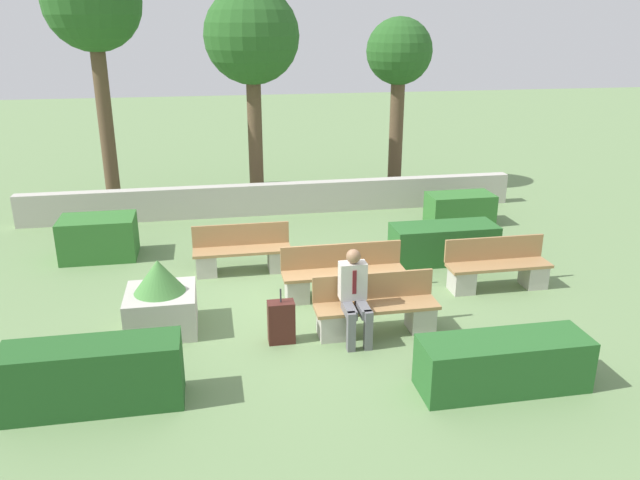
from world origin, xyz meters
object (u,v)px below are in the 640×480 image
Objects in this scene: bench_front at (376,311)px; person_seated_man at (355,292)px; tree_center_right at (399,58)px; bench_right_side at (242,255)px; tree_center_left at (252,39)px; bench_back at (344,277)px; bench_left_side at (497,270)px; planter_corner_left at (161,300)px; suitcase at (281,322)px; tree_leftmost at (93,7)px.

bench_front is 1.37× the size of person_seated_man.
tree_center_right is at bearing 71.44° from bench_front.
bench_right_side is 0.40× the size of tree_center_right.
tree_center_right is (3.78, 0.69, -0.48)m from tree_center_left.
bench_left_side is at bearing -9.91° from bench_back.
bench_front is 1.65× the size of planter_corner_left.
bench_front reaches higher than suitcase.
bench_back is 1.85× the size of planter_corner_left.
tree_center_right is (0.24, 6.81, 3.09)m from bench_left_side.
person_seated_man reaches higher than suitcase.
suitcase is 9.53m from tree_center_right.
person_seated_man is 9.80m from tree_leftmost.
bench_back is (-0.19, 1.31, 0.01)m from bench_front.
tree_center_right is at bearing 1.45° from tree_leftmost.
tree_center_right is (4.44, 5.31, 3.09)m from bench_right_side.
tree_center_right is (3.04, 8.12, 2.69)m from person_seated_man.
bench_right_side is at bearing 97.74° from suitcase.
planter_corner_left is 1.82m from suitcase.
tree_center_left is at bearing -8.18° from tree_leftmost.
tree_center_right is at bearing 52.00° from planter_corner_left.
person_seated_man reaches higher than bench_front.
bench_left_side is 3.11m from person_seated_man.
bench_front is 2.70m from bench_left_side.
person_seated_man reaches higher than bench_right_side.
bench_back is 7.89m from tree_center_right.
person_seated_man is at bearing -4.41° from suitcase.
bench_left_side is 10.58m from tree_leftmost.
bench_back is at bearing 83.44° from person_seated_man.
bench_left_side is at bearing -92.02° from tree_center_right.
person_seated_man is at bearing -158.73° from bench_front.
planter_corner_left reaches higher than bench_back.
bench_back is 7.01m from tree_center_left.
tree_leftmost is 1.32× the size of tree_center_right.
bench_back is 1.53× the size of person_seated_man.
suitcase is at bearing -164.33° from bench_left_side.
bench_front is 10.02m from tree_leftmost.
person_seated_man is (-0.36, -0.14, 0.40)m from bench_front.
suitcase is 0.19× the size of tree_center_right.
tree_leftmost reaches higher than bench_right_side.
person_seated_man reaches higher than planter_corner_left.
person_seated_man is at bearing -16.00° from planter_corner_left.
tree_center_left reaches higher than tree_center_right.
tree_leftmost reaches higher than suitcase.
person_seated_man is at bearing -84.32° from tree_center_left.
bench_back is at bearing 13.28° from planter_corner_left.
tree_center_left is (0.66, 4.62, 3.57)m from bench_right_side.
suitcase is at bearing 175.59° from person_seated_man.
bench_back reaches higher than suitcase.
person_seated_man is at bearing -61.75° from tree_leftmost.
tree_center_right is at bearing 41.07° from bench_right_side.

